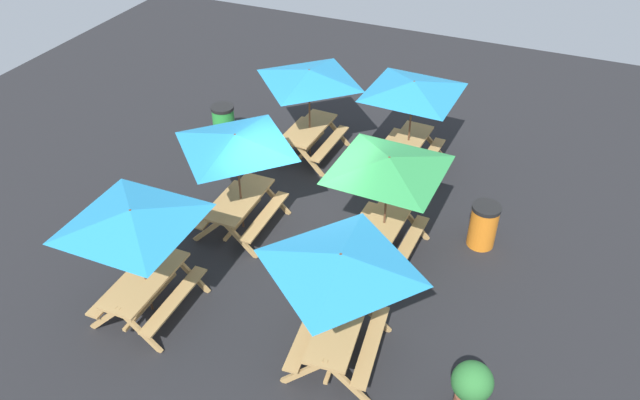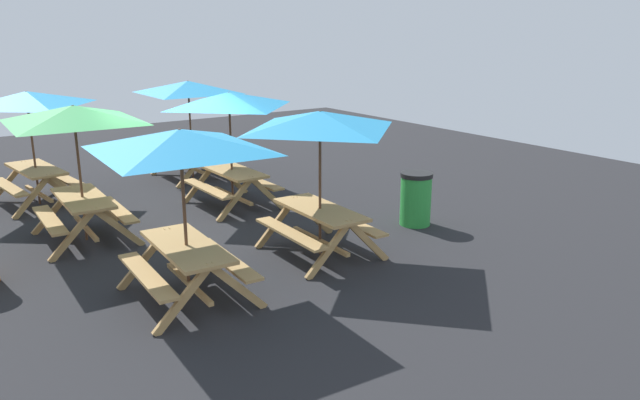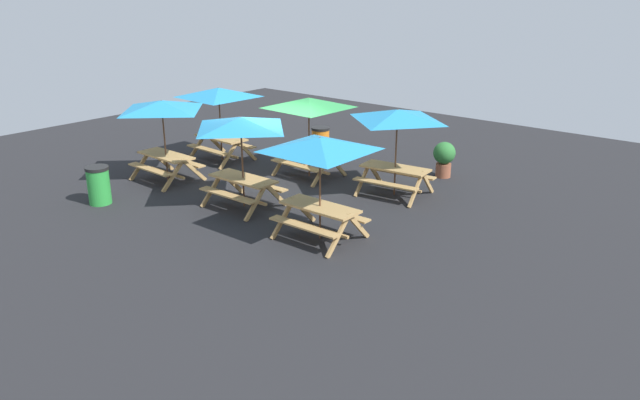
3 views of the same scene
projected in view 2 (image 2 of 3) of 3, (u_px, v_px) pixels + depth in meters
ground_plane at (177, 221)px, 11.68m from camera, size 24.00×24.00×0.00m
picnic_table_0 at (320, 131)px, 9.49m from camera, size 2.06×2.06×2.34m
picnic_table_1 at (181, 153)px, 7.86m from camera, size 2.83×2.83×2.34m
picnic_table_2 at (189, 94)px, 14.53m from camera, size 2.83×2.83×2.34m
picnic_table_3 at (75, 124)px, 10.15m from camera, size 2.83×2.83×2.34m
picnic_table_4 at (229, 108)px, 12.13m from camera, size 2.02×2.02×2.34m
picnic_table_5 at (28, 107)px, 12.29m from camera, size 2.21×2.21×2.34m
trash_bin_green at (416, 199)px, 11.38m from camera, size 0.59×0.59×0.98m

